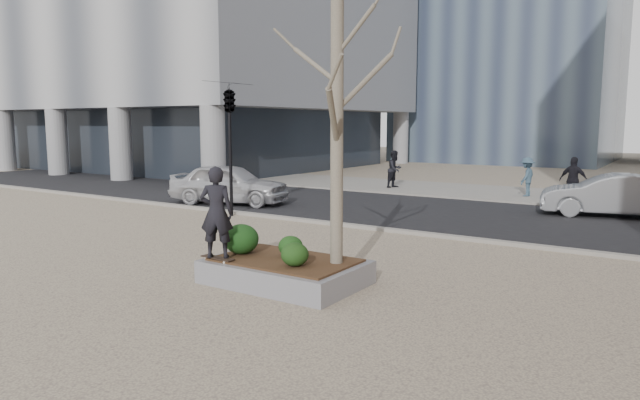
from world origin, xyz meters
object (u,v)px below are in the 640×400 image
Objects in this scene: skateboarder at (216,212)px; police_car at (229,184)px; skateboard at (218,259)px; planter at (285,272)px.

skateboarder reaches higher than police_car.
police_car is (-7.41, 8.45, -0.61)m from skateboarder.
police_car is (-7.41, 8.45, 0.32)m from skateboard.
police_car reaches higher than skateboard.
planter is at bearing 37.52° from skateboard.
planter is 1.36m from skateboard.
police_car is at bearing 134.34° from skateboard.
skateboarder is at bearing -145.58° from planter.
skateboard is at bearing 180.00° from skateboarder.
planter is 0.65× the size of police_car.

